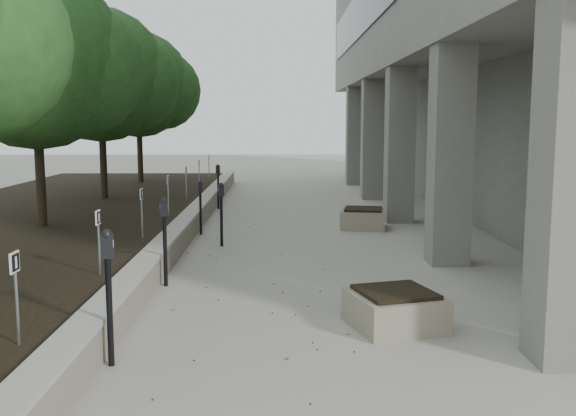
{
  "coord_description": "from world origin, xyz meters",
  "views": [
    {
      "loc": [
        0.28,
        -5.86,
        2.65
      ],
      "look_at": [
        0.46,
        7.15,
        0.89
      ],
      "focal_mm": 40.61,
      "sensor_mm": 36.0,
      "label": 1
    }
  ],
  "objects": [
    {
      "name": "parking_sign_8",
      "position": [
        -2.35,
        18.5,
        0.88
      ],
      "size": [
        0.04,
        0.22,
        0.96
      ],
      "primitive_type": null,
      "color": "black",
      "rests_on": "planting_bed"
    },
    {
      "name": "retaining_wall",
      "position": [
        -1.82,
        9.0,
        0.25
      ],
      "size": [
        0.39,
        26.0,
        0.5
      ],
      "primitive_type": null,
      "color": "gray",
      "rests_on": "ground"
    },
    {
      "name": "planter_front",
      "position": [
        1.76,
        2.23,
        0.25
      ],
      "size": [
        1.31,
        1.31,
        0.49
      ],
      "primitive_type": null,
      "rotation": [
        0.0,
        0.0,
        0.28
      ],
      "color": "gray",
      "rests_on": "ground"
    },
    {
      "name": "crabapple_tree_4",
      "position": [
        -4.8,
        13.0,
        3.12
      ],
      "size": [
        4.6,
        4.0,
        5.44
      ],
      "primitive_type": null,
      "color": "#1E4A1C",
      "rests_on": "planting_bed"
    },
    {
      "name": "parking_sign_6",
      "position": [
        -2.35,
        12.5,
        0.88
      ],
      "size": [
        0.04,
        0.22,
        0.96
      ],
      "primitive_type": null,
      "color": "black",
      "rests_on": "planting_bed"
    },
    {
      "name": "parking_meter_2",
      "position": [
        -1.55,
        4.39,
        0.72
      ],
      "size": [
        0.16,
        0.12,
        1.44
      ],
      "primitive_type": null,
      "rotation": [
        0.0,
        0.0,
        0.18
      ],
      "color": "black",
      "rests_on": "ground"
    },
    {
      "name": "planter_back",
      "position": [
        2.35,
        10.0,
        0.25
      ],
      "size": [
        1.24,
        1.24,
        0.5
      ],
      "primitive_type": null,
      "rotation": [
        0.0,
        0.0,
        -0.17
      ],
      "color": "gray",
      "rests_on": "ground"
    },
    {
      "name": "parking_sign_4",
      "position": [
        -2.35,
        6.5,
        0.88
      ],
      "size": [
        0.04,
        0.22,
        0.96
      ],
      "primitive_type": null,
      "color": "black",
      "rests_on": "planting_bed"
    },
    {
      "name": "parking_meter_1",
      "position": [
        -1.55,
        0.95,
        0.75
      ],
      "size": [
        0.16,
        0.13,
        1.5
      ],
      "primitive_type": null,
      "rotation": [
        0.0,
        0.0,
        0.16
      ],
      "color": "black",
      "rests_on": "ground"
    },
    {
      "name": "parking_sign_3",
      "position": [
        -2.35,
        3.5,
        0.88
      ],
      "size": [
        0.04,
        0.22,
        0.96
      ],
      "primitive_type": null,
      "color": "black",
      "rests_on": "planting_bed"
    },
    {
      "name": "crabapple_tree_5",
      "position": [
        -4.8,
        18.0,
        3.12
      ],
      "size": [
        4.6,
        4.0,
        5.44
      ],
      "primitive_type": null,
      "color": "#1E4A1C",
      "rests_on": "planting_bed"
    },
    {
      "name": "parking_meter_5",
      "position": [
        -1.55,
        13.57,
        0.67
      ],
      "size": [
        0.15,
        0.12,
        1.35
      ],
      "primitive_type": null,
      "rotation": [
        0.0,
        0.0,
        -0.24
      ],
      "color": "black",
      "rests_on": "ground"
    },
    {
      "name": "berry_scatter",
      "position": [
        -0.1,
        5.0,
        0.01
      ],
      "size": [
        3.3,
        14.1,
        0.02
      ],
      "primitive_type": null,
      "color": "maroon",
      "rests_on": "ground"
    },
    {
      "name": "crabapple_tree_3",
      "position": [
        -4.8,
        8.0,
        3.12
      ],
      "size": [
        4.6,
        4.0,
        5.44
      ],
      "primitive_type": null,
      "color": "#1E4A1C",
      "rests_on": "planting_bed"
    },
    {
      "name": "planting_bed",
      "position": [
        -5.5,
        9.0,
        0.2
      ],
      "size": [
        7.0,
        26.0,
        0.4
      ],
      "primitive_type": "cube",
      "color": "black",
      "rests_on": "ground"
    },
    {
      "name": "parking_meter_3",
      "position": [
        -0.94,
        7.71,
        0.68
      ],
      "size": [
        0.15,
        0.12,
        1.35
      ],
      "primitive_type": null,
      "rotation": [
        0.0,
        0.0,
        0.2
      ],
      "color": "black",
      "rests_on": "ground"
    },
    {
      "name": "parking_sign_2",
      "position": [
        -2.35,
        0.5,
        0.88
      ],
      "size": [
        0.04,
        0.22,
        0.96
      ],
      "primitive_type": null,
      "color": "black",
      "rests_on": "planting_bed"
    },
    {
      "name": "ground",
      "position": [
        0.0,
        0.0,
        0.0
      ],
      "size": [
        90.0,
        90.0,
        0.0
      ],
      "primitive_type": "plane",
      "color": "#A19D94",
      "rests_on": "ground"
    },
    {
      "name": "parking_meter_4",
      "position": [
        -1.55,
        9.13,
        0.63
      ],
      "size": [
        0.14,
        0.11,
        1.26
      ],
      "primitive_type": null,
      "rotation": [
        0.0,
        0.0,
        0.21
      ],
      "color": "black",
      "rests_on": "ground"
    },
    {
      "name": "parking_sign_7",
      "position": [
        -2.35,
        15.5,
        0.88
      ],
      "size": [
        0.04,
        0.22,
        0.96
      ],
      "primitive_type": null,
      "color": "black",
      "rests_on": "planting_bed"
    },
    {
      "name": "parking_sign_5",
      "position": [
        -2.35,
        9.5,
        0.88
      ],
      "size": [
        0.04,
        0.22,
        0.96
      ],
      "primitive_type": null,
      "color": "black",
      "rests_on": "planting_bed"
    }
  ]
}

